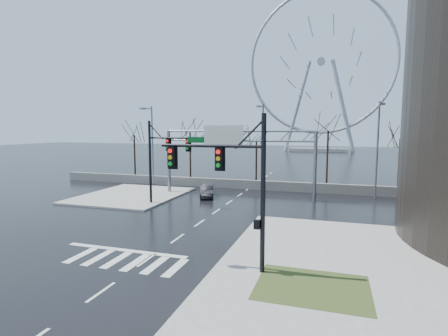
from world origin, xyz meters
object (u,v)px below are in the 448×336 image
at_px(signal_mast_near, 236,177).
at_px(signal_mast_far, 160,155).
at_px(car, 207,191).
at_px(ferris_wheel, 321,68).
at_px(sign_gantry, 234,148).

xyz_separation_m(signal_mast_near, signal_mast_far, (-11.01, 13.00, -0.04)).
distance_m(signal_mast_far, car, 7.06).
height_order(ferris_wheel, car, ferris_wheel).
height_order(signal_mast_far, sign_gantry, signal_mast_far).
bearing_deg(sign_gantry, signal_mast_near, -73.81).
distance_m(sign_gantry, car, 5.37).
relative_size(sign_gantry, car, 4.14).
distance_m(signal_mast_far, ferris_wheel, 89.30).
relative_size(signal_mast_near, ferris_wheel, 0.16).
bearing_deg(signal_mast_far, car, 60.43).
bearing_deg(car, sign_gantry, 2.14).
relative_size(signal_mast_far, sign_gantry, 0.49).
bearing_deg(car, signal_mast_near, -84.64).
bearing_deg(ferris_wheel, car, -95.68).
height_order(signal_mast_far, car, signal_mast_far).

